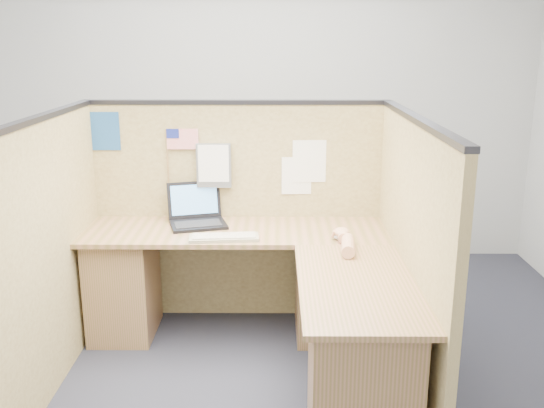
{
  "coord_description": "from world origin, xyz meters",
  "views": [
    {
      "loc": [
        0.26,
        -3.05,
        1.92
      ],
      "look_at": [
        0.24,
        0.5,
        0.95
      ],
      "focal_mm": 40.0,
      "sensor_mm": 36.0,
      "label": 1
    }
  ],
  "objects_px": {
    "l_desk": "(263,303)",
    "mouse": "(341,236)",
    "keyboard": "(224,237)",
    "laptop": "(199,214)"
  },
  "relations": [
    {
      "from": "l_desk",
      "to": "mouse",
      "type": "xyz_separation_m",
      "value": [
        0.48,
        0.19,
        0.36
      ]
    },
    {
      "from": "l_desk",
      "to": "keyboard",
      "type": "xyz_separation_m",
      "value": [
        -0.24,
        0.19,
        0.35
      ]
    },
    {
      "from": "laptop",
      "to": "keyboard",
      "type": "height_order",
      "value": "laptop"
    },
    {
      "from": "keyboard",
      "to": "mouse",
      "type": "relative_size",
      "value": 3.84
    },
    {
      "from": "keyboard",
      "to": "mouse",
      "type": "xyz_separation_m",
      "value": [
        0.72,
        0.0,
        0.01
      ]
    },
    {
      "from": "l_desk",
      "to": "mouse",
      "type": "height_order",
      "value": "mouse"
    },
    {
      "from": "keyboard",
      "to": "mouse",
      "type": "height_order",
      "value": "mouse"
    },
    {
      "from": "laptop",
      "to": "keyboard",
      "type": "distance_m",
      "value": 0.4
    },
    {
      "from": "l_desk",
      "to": "keyboard",
      "type": "height_order",
      "value": "keyboard"
    },
    {
      "from": "l_desk",
      "to": "laptop",
      "type": "relative_size",
      "value": 4.55
    }
  ]
}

